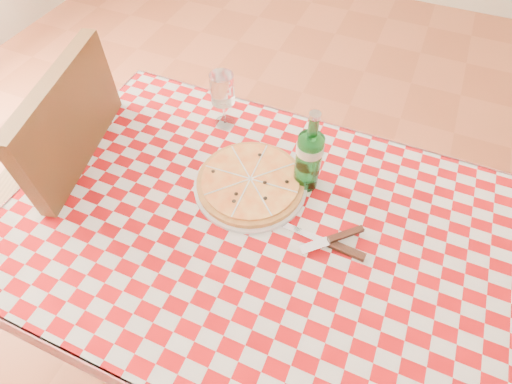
{
  "coord_description": "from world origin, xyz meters",
  "views": [
    {
      "loc": [
        0.23,
        -0.52,
        1.63
      ],
      "look_at": [
        -0.02,
        0.06,
        0.82
      ],
      "focal_mm": 28.0,
      "sensor_mm": 36.0,
      "label": 1
    }
  ],
  "objects_px": {
    "water_bottle": "(310,152)",
    "dining_table": "(254,244)",
    "chair_far": "(71,184)",
    "pizza_plate": "(250,182)",
    "wine_glass": "(223,101)"
  },
  "relations": [
    {
      "from": "dining_table",
      "to": "water_bottle",
      "type": "distance_m",
      "value": 0.3
    },
    {
      "from": "water_bottle",
      "to": "chair_far",
      "type": "bearing_deg",
      "value": -166.72
    },
    {
      "from": "pizza_plate",
      "to": "chair_far",
      "type": "bearing_deg",
      "value": -170.19
    },
    {
      "from": "chair_far",
      "to": "wine_glass",
      "type": "bearing_deg",
      "value": -157.95
    },
    {
      "from": "chair_far",
      "to": "water_bottle",
      "type": "relative_size",
      "value": 4.01
    },
    {
      "from": "water_bottle",
      "to": "dining_table",
      "type": "bearing_deg",
      "value": -112.11
    },
    {
      "from": "pizza_plate",
      "to": "water_bottle",
      "type": "xyz_separation_m",
      "value": [
        0.14,
        0.07,
        0.11
      ]
    },
    {
      "from": "dining_table",
      "to": "water_bottle",
      "type": "relative_size",
      "value": 4.69
    },
    {
      "from": "dining_table",
      "to": "water_bottle",
      "type": "xyz_separation_m",
      "value": [
        0.08,
        0.19,
        0.23
      ]
    },
    {
      "from": "chair_far",
      "to": "pizza_plate",
      "type": "bearing_deg",
      "value": 176.3
    },
    {
      "from": "water_bottle",
      "to": "wine_glass",
      "type": "relative_size",
      "value": 1.41
    },
    {
      "from": "water_bottle",
      "to": "wine_glass",
      "type": "distance_m",
      "value": 0.34
    },
    {
      "from": "dining_table",
      "to": "chair_far",
      "type": "height_order",
      "value": "chair_far"
    },
    {
      "from": "wine_glass",
      "to": "water_bottle",
      "type": "bearing_deg",
      "value": -23.06
    },
    {
      "from": "chair_far",
      "to": "pizza_plate",
      "type": "distance_m",
      "value": 0.65
    }
  ]
}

